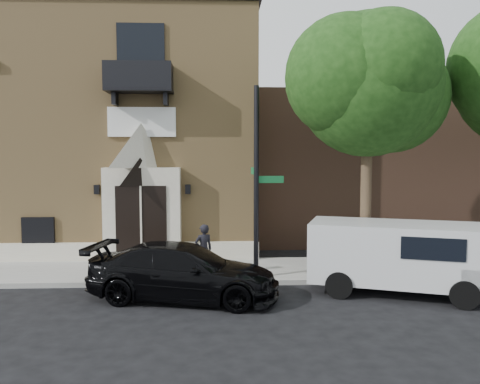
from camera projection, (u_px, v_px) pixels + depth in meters
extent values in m
plane|color=black|center=(163.00, 287.00, 13.42)|extent=(120.00, 120.00, 0.00)
cube|color=gray|center=(200.00, 271.00, 14.95)|extent=(42.00, 3.00, 0.15)
cube|color=tan|center=(115.00, 139.00, 20.90)|extent=(12.00, 10.00, 9.00)
cube|color=black|center=(113.00, 32.00, 20.53)|extent=(12.20, 10.20, 0.30)
cube|color=beige|center=(85.00, 252.00, 16.12)|extent=(12.00, 0.30, 0.60)
cube|color=beige|center=(142.00, 214.00, 15.98)|extent=(2.60, 0.55, 3.20)
pyramid|color=beige|center=(141.00, 145.00, 15.79)|extent=(2.60, 0.55, 1.50)
cube|color=black|center=(141.00, 224.00, 15.71)|extent=(1.70, 0.06, 2.60)
cube|color=beige|center=(141.00, 225.00, 15.67)|extent=(0.06, 0.04, 2.60)
cube|color=white|center=(142.00, 122.00, 15.92)|extent=(2.30, 0.10, 1.00)
cube|color=black|center=(139.00, 91.00, 15.45)|extent=(2.20, 0.90, 0.10)
cube|color=black|center=(137.00, 75.00, 14.99)|extent=(2.20, 0.06, 0.90)
cube|color=black|center=(107.00, 77.00, 15.37)|extent=(0.06, 0.90, 0.90)
cube|color=black|center=(171.00, 77.00, 15.46)|extent=(0.06, 0.90, 0.90)
cube|color=black|center=(141.00, 56.00, 15.77)|extent=(1.60, 0.08, 2.20)
cube|color=black|center=(38.00, 232.00, 16.06)|extent=(1.10, 0.10, 1.00)
cube|color=red|center=(39.00, 231.00, 16.09)|extent=(0.85, 0.06, 0.75)
cube|color=black|center=(97.00, 190.00, 15.97)|extent=(0.18, 0.18, 0.32)
cube|color=black|center=(188.00, 189.00, 16.11)|extent=(0.18, 0.18, 0.32)
cube|color=brown|center=(433.00, 167.00, 22.68)|extent=(18.00, 8.00, 6.40)
cylinder|color=#38281C|center=(366.00, 206.00, 13.96)|extent=(0.32, 0.32, 4.20)
sphere|color=#14340E|center=(368.00, 85.00, 13.68)|extent=(4.20, 4.20, 4.20)
sphere|color=#14340E|center=(391.00, 97.00, 14.04)|extent=(3.36, 3.36, 3.36)
sphere|color=#14340E|center=(347.00, 77.00, 13.44)|extent=(3.57, 3.57, 3.57)
sphere|color=#14340E|center=(384.00, 67.00, 12.96)|extent=(3.15, 3.15, 3.15)
imported|color=black|center=(184.00, 272.00, 12.25)|extent=(5.32, 3.03, 1.45)
cube|color=silver|center=(399.00, 253.00, 12.68)|extent=(5.07, 3.34, 1.60)
cube|color=silver|center=(475.00, 275.00, 12.18)|extent=(1.51, 2.09, 0.66)
cube|color=black|center=(433.00, 249.00, 11.52)|extent=(1.44, 0.54, 0.57)
cylinder|color=black|center=(339.00, 285.00, 12.31)|extent=(0.75, 0.46, 0.72)
cylinder|color=black|center=(344.00, 269.00, 14.02)|extent=(0.75, 0.46, 0.72)
cylinder|color=black|center=(464.00, 295.00, 11.45)|extent=(0.75, 0.46, 0.72)
cylinder|color=black|center=(453.00, 277.00, 13.16)|extent=(0.75, 0.46, 0.72)
cylinder|color=black|center=(256.00, 183.00, 13.69)|extent=(0.15, 0.15, 5.63)
cube|color=#10592B|center=(270.00, 179.00, 13.75)|extent=(0.80, 0.12, 0.21)
cube|color=#10592B|center=(254.00, 171.00, 14.08)|extent=(0.12, 0.80, 0.21)
cylinder|color=#950600|center=(404.00, 275.00, 13.99)|extent=(0.39, 0.39, 0.09)
cylinder|color=#950600|center=(405.00, 264.00, 13.96)|extent=(0.28, 0.28, 0.60)
sphere|color=#950600|center=(405.00, 253.00, 13.94)|extent=(0.28, 0.28, 0.28)
cylinder|color=#950600|center=(405.00, 262.00, 13.96)|extent=(0.49, 0.13, 0.13)
cube|color=#103C1C|center=(411.00, 255.00, 14.20)|extent=(2.16, 1.64, 1.17)
cube|color=black|center=(411.00, 235.00, 14.15)|extent=(2.22, 1.71, 0.13)
imported|color=#385B28|center=(152.00, 249.00, 16.07)|extent=(0.81, 0.73, 0.81)
imported|color=black|center=(204.00, 250.00, 14.07)|extent=(0.67, 0.58, 1.55)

